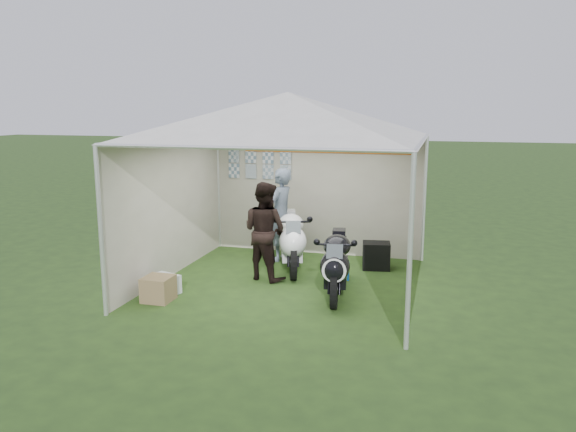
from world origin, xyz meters
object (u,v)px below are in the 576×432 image
Objects in this scene: motorcycle_white at (291,239)px; paddock_stand at (338,271)px; motorcycle_black at (336,262)px; canopy_tent at (288,121)px; person_blue_jacket at (280,215)px; equipment_box at (376,256)px; crate_0 at (164,284)px; person_dark_jacket at (265,231)px; crate_1 at (158,289)px.

motorcycle_white is 1.02m from paddock_stand.
motorcycle_white reaches higher than paddock_stand.
canopy_tent is at bearing 147.54° from motorcycle_black.
person_blue_jacket is 1.88m from equipment_box.
motorcycle_white is at bearing 123.39° from motorcycle_black.
motorcycle_white is 2.35m from crate_0.
person_blue_jacket is at bearing -65.33° from person_dark_jacket.
canopy_tent is 12.11× the size of equipment_box.
motorcycle_black is at bearing 55.80° from person_blue_jacket.
person_dark_jacket is (-0.44, 0.14, -1.77)m from canopy_tent.
paddock_stand is 0.87× the size of crate_1.
equipment_box is at bearing -127.13° from person_dark_jacket.
paddock_stand is 0.82× the size of crate_0.
crate_0 reaches higher than paddock_stand.
crate_0 is (-1.24, -1.14, -0.66)m from person_dark_jacket.
person_dark_jacket reaches higher than motorcycle_black.
equipment_box is (1.69, 1.07, -0.57)m from person_dark_jacket.
motorcycle_white is 1.52m from motorcycle_black.
canopy_tent is 3.03× the size of motorcycle_black.
equipment_box is 3.80m from crate_1.
person_dark_jacket is 3.77× the size of crate_0.
motorcycle_white is at bearing 49.91° from person_blue_jacket.
canopy_tent is at bearing 30.92° from crate_0.
person_dark_jacket reaches higher than crate_0.
crate_1 is (-2.33, -1.77, 0.05)m from paddock_stand.
canopy_tent is at bearing -96.58° from motorcycle_white.
person_dark_jacket is at bearing -147.79° from equipment_box.
equipment_box is at bearing 103.37° from person_blue_jacket.
canopy_tent reaches higher than motorcycle_black.
person_dark_jacket is at bearing 42.68° from crate_0.
person_dark_jacket is at bearing -164.70° from paddock_stand.
person_blue_jacket is at bearing 104.80° from motorcycle_white.
person_dark_jacket reaches higher than paddock_stand.
motorcycle_white reaches higher than motorcycle_black.
canopy_tent reaches higher than paddock_stand.
canopy_tent reaches higher than crate_0.
person_dark_jacket is at bearing 51.35° from crate_1.
paddock_stand is 2.81m from crate_0.
canopy_tent is 16.17× the size of paddock_stand.
crate_0 is at bearing -149.08° from canopy_tent.
person_blue_jacket is at bearing 145.57° from paddock_stand.
person_dark_jacket is 3.97× the size of crate_1.
crate_1 is at bearing -140.58° from canopy_tent.
motorcycle_black is 2.64m from crate_1.
motorcycle_white is at bearing 49.10° from crate_0.
canopy_tent is at bearing 39.42° from crate_1.
paddock_stand is 0.75× the size of equipment_box.
person_dark_jacket is at bearing 149.79° from motorcycle_black.
canopy_tent is at bearing -147.97° from paddock_stand.
canopy_tent is at bearing -176.89° from person_dark_jacket.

